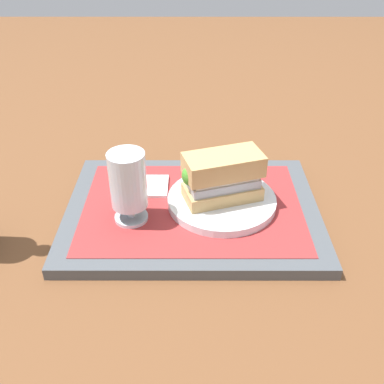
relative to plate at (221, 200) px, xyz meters
The scene contains 7 objects.
ground_plane 0.06m from the plate, ahead, with size 3.00×3.00×0.00m, color brown.
tray 0.06m from the plate, ahead, with size 0.44×0.32×0.02m, color #4C5156.
placemat 0.05m from the plate, ahead, with size 0.38×0.27×0.00m, color #9E2D2D.
plate is the anchor object (origin of this frame).
sandwich 0.05m from the plate, 17.53° to the left, with size 0.14×0.10×0.08m.
beer_glass 0.17m from the plate, 15.53° to the left, with size 0.06×0.06×0.12m.
napkin_folded 0.15m from the plate, 19.94° to the right, with size 0.09×0.07×0.01m, color white.
Camera 1 is at (-0.00, 0.63, 0.48)m, focal length 41.54 mm.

